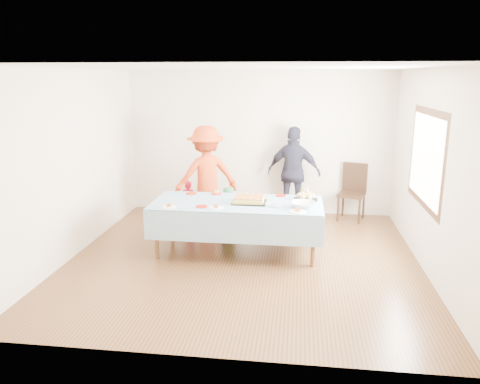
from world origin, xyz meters
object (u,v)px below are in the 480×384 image
object	(u,v)px
party_table	(237,206)
birthday_cake	(249,200)
dining_chair	(353,188)
adult_left	(206,176)

from	to	relation	value
party_table	birthday_cake	bearing A→B (deg)	-1.06
party_table	dining_chair	distance (m)	2.73
party_table	dining_chair	size ratio (longest dim) A/B	2.40
dining_chair	birthday_cake	bearing A→B (deg)	-113.17
party_table	adult_left	bearing A→B (deg)	118.56
dining_chair	party_table	bearing A→B (deg)	-116.05
party_table	dining_chair	bearing A→B (deg)	46.04
dining_chair	adult_left	bearing A→B (deg)	-148.77
dining_chair	adult_left	size ratio (longest dim) A/B	0.59
party_table	adult_left	xyz separation A→B (m)	(-0.73, 1.34, 0.16)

